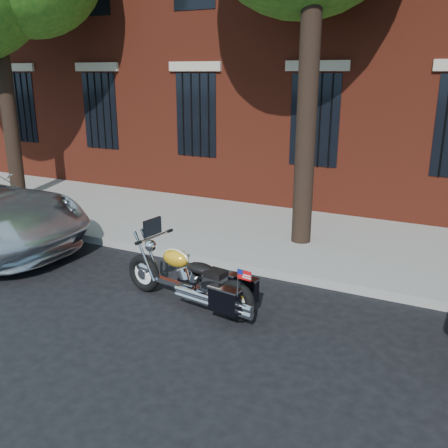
% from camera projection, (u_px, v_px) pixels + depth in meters
% --- Properties ---
extents(ground, '(120.00, 120.00, 0.00)m').
position_uv_depth(ground, '(204.00, 303.00, 7.26)').
color(ground, black).
rests_on(ground, ground).
extents(curb, '(40.00, 0.16, 0.15)m').
position_uv_depth(curb, '(243.00, 267.00, 8.42)').
color(curb, gray).
rests_on(curb, ground).
extents(sidewalk, '(40.00, 3.60, 0.15)m').
position_uv_depth(sidewalk, '(282.00, 236.00, 10.02)').
color(sidewalk, gray).
rests_on(sidewalk, ground).
extents(motorcycle, '(2.31, 0.87, 1.19)m').
position_uv_depth(motorcycle, '(193.00, 281.00, 7.01)').
color(motorcycle, black).
rests_on(motorcycle, ground).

